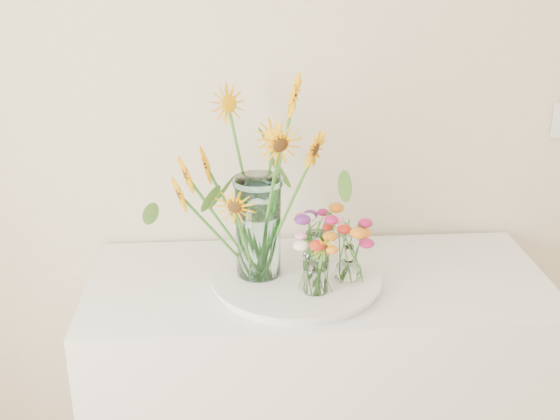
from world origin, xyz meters
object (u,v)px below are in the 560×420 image
object	(u,v)px
mason_jar	(258,227)
small_vase_c	(317,249)
counter	(316,400)
tray	(296,280)
small_vase_a	(316,273)
small_vase_b	(349,263)

from	to	relation	value
mason_jar	small_vase_c	distance (m)	0.21
counter	mason_jar	xyz separation A→B (m)	(-0.18, -0.01, 0.63)
tray	counter	bearing A→B (deg)	24.22
counter	small_vase_a	xyz separation A→B (m)	(-0.03, -0.13, 0.54)
small_vase_b	small_vase_c	size ratio (longest dim) A/B	1.01
mason_jar	small_vase_b	bearing A→B (deg)	-12.03
small_vase_b	mason_jar	bearing A→B (deg)	167.97
small_vase_b	small_vase_c	world-z (taller)	same
counter	tray	size ratio (longest dim) A/B	2.88
tray	small_vase_c	xyz separation A→B (m)	(0.07, 0.07, 0.07)
mason_jar	small_vase_a	world-z (taller)	mason_jar
small_vase_b	small_vase_c	distance (m)	0.13
counter	small_vase_c	world-z (taller)	small_vase_c
small_vase_a	small_vase_c	bearing A→B (deg)	82.31
small_vase_c	counter	bearing A→B (deg)	-86.11
tray	mason_jar	size ratio (longest dim) A/B	1.57
mason_jar	small_vase_b	distance (m)	0.29
counter	tray	world-z (taller)	tray
mason_jar	small_vase_a	xyz separation A→B (m)	(0.16, -0.12, -0.09)
counter	mason_jar	bearing A→B (deg)	-177.47
tray	small_vase_b	size ratio (longest dim) A/B	4.34
mason_jar	tray	bearing A→B (deg)	-12.04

